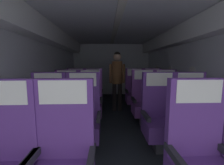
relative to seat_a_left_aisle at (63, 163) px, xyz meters
name	(u,v)px	position (x,y,z in m)	size (l,w,h in m)	color
ground	(117,126)	(0.58, 1.85, -0.51)	(3.45, 6.84, 0.02)	#23282D
fuselage_shell	(116,52)	(0.58, 2.12, 1.07)	(3.33, 6.49, 2.20)	silver
seat_a_left_aisle	(63,163)	(0.00, 0.00, 0.00)	(0.53, 0.46, 1.19)	#38383D
seat_a_right_window	(200,161)	(1.15, -0.01, 0.00)	(0.53, 0.46, 1.19)	#38383D
seat_b_left_window	(48,120)	(-0.49, 0.95, 0.00)	(0.53, 0.46, 1.19)	#38383D
seat_b_left_aisle	(83,119)	(0.01, 0.96, 0.00)	(0.53, 0.46, 1.19)	#38383D
seat_b_right_aisle	(191,118)	(1.65, 0.96, 0.00)	(0.53, 0.46, 1.19)	#38383D
seat_b_right_window	(160,118)	(1.17, 0.96, 0.00)	(0.53, 0.46, 1.19)	#38383D
seat_c_left_window	(67,103)	(-0.48, 1.90, 0.00)	(0.53, 0.46, 1.19)	#38383D
seat_c_left_aisle	(90,102)	(0.01, 1.91, 0.00)	(0.53, 0.46, 1.19)	#38383D
seat_c_right_aisle	(166,101)	(1.66, 1.91, 0.00)	(0.53, 0.46, 1.19)	#38383D
seat_c_right_window	(144,102)	(1.17, 1.90, 0.00)	(0.53, 0.46, 1.19)	#38383D
seat_d_left_window	(76,93)	(-0.49, 2.87, 0.00)	(0.53, 0.46, 1.19)	#38383D
seat_d_left_aisle	(93,93)	(0.00, 2.87, 0.00)	(0.53, 0.46, 1.19)	#38383D
seat_d_right_aisle	(152,93)	(1.66, 2.86, 0.00)	(0.53, 0.46, 1.19)	#38383D
seat_d_right_window	(135,93)	(1.16, 2.87, 0.00)	(0.53, 0.46, 1.19)	#38383D
flight_attendant	(117,75)	(0.66, 2.84, 0.52)	(0.43, 0.28, 1.64)	black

